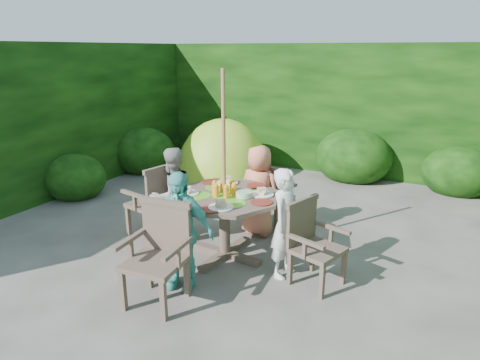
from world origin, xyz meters
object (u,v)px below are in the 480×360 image
at_px(parasol_pole, 224,168).
at_px(garden_chair_right, 312,242).
at_px(garden_chair_left, 155,200).
at_px(garden_chair_back, 269,194).
at_px(garden_chair_front, 159,252).
at_px(child_left, 172,196).
at_px(child_back, 259,191).
at_px(child_right, 286,223).
at_px(child_front, 180,231).
at_px(patio_table, 225,205).
at_px(dome_tent, 223,175).

distance_m(parasol_pole, garden_chair_right, 1.28).
height_order(garden_chair_left, garden_chair_back, garden_chair_left).
xyz_separation_m(garden_chair_left, garden_chair_front, (0.97, -1.19, 0.00)).
distance_m(garden_chair_right, garden_chair_back, 1.56).
relative_size(parasol_pole, child_left, 1.78).
height_order(garden_chair_front, child_back, child_back).
xyz_separation_m(garden_chair_left, child_right, (1.89, -0.18, 0.10)).
bearing_deg(garden_chair_left, garden_chair_back, 141.37).
bearing_deg(parasol_pole, child_front, -95.73).
xyz_separation_m(garden_chair_right, child_front, (-1.18, -0.70, 0.17)).
distance_m(garden_chair_left, garden_chair_back, 1.56).
bearing_deg(garden_chair_front, patio_table, 78.10).
height_order(patio_table, garden_chair_back, patio_table).
bearing_deg(child_back, patio_table, 88.68).
relative_size(patio_table, garden_chair_back, 1.70).
bearing_deg(child_right, garden_chair_right, -87.29).
bearing_deg(child_left, child_back, 152.94).
height_order(garden_chair_right, garden_chair_back, garden_chair_back).
bearing_deg(parasol_pole, dome_tent, 119.61).
bearing_deg(garden_chair_left, dome_tent, -156.68).
relative_size(parasol_pole, child_front, 1.75).
bearing_deg(child_back, child_right, 133.36).
xyz_separation_m(parasol_pole, child_back, (0.08, 0.80, -0.49)).
bearing_deg(dome_tent, patio_table, -63.08).
xyz_separation_m(garden_chair_left, child_back, (1.17, 0.70, 0.10)).
xyz_separation_m(garden_chair_back, child_back, (-0.02, -0.30, 0.14)).
height_order(garden_chair_right, garden_chair_front, garden_chair_front).
distance_m(patio_table, garden_chair_left, 1.11).
distance_m(patio_table, garden_chair_front, 1.11).
bearing_deg(garden_chair_left, garden_chair_right, 96.40).
bearing_deg(parasol_pole, garden_chair_right, -4.91).
xyz_separation_m(patio_table, garden_chair_right, (1.10, -0.10, -0.20)).
height_order(parasol_pole, garden_chair_front, parasol_pole).
height_order(parasol_pole, dome_tent, parasol_pole).
bearing_deg(child_back, garden_chair_right, 142.98).
bearing_deg(child_left, garden_chair_front, 53.50).
xyz_separation_m(garden_chair_back, garden_chair_front, (-0.23, -2.19, 0.05)).
bearing_deg(parasol_pole, garden_chair_left, 174.71).
distance_m(child_right, dome_tent, 3.99).
bearing_deg(garden_chair_left, garden_chair_front, 50.55).
distance_m(garden_chair_right, dome_tent, 4.18).
xyz_separation_m(garden_chair_back, child_front, (-0.18, -1.89, 0.16)).
relative_size(garden_chair_front, child_back, 0.79).
height_order(garden_chair_right, child_right, child_right).
bearing_deg(child_left, patio_table, 108.01).
xyz_separation_m(parasol_pole, garden_chair_front, (-0.13, -1.09, -0.59)).
bearing_deg(child_left, child_right, 107.94).
height_order(child_front, dome_tent, child_front).
relative_size(parasol_pole, garden_chair_right, 2.54).
height_order(parasol_pole, child_front, parasol_pole).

